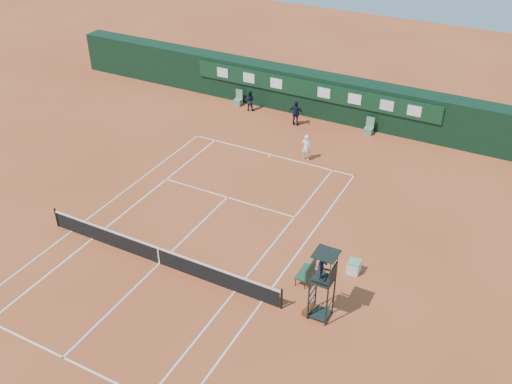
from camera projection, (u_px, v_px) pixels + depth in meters
ground at (160, 263)px, 27.02m from camera, size 90.00×90.00×0.00m
court_lines at (160, 263)px, 27.02m from camera, size 11.05×23.85×0.01m
tennis_net at (159, 255)px, 26.74m from camera, size 12.90×0.10×1.10m
back_wall at (315, 94)px, 40.10m from camera, size 40.00×1.65×3.00m
linesman_chair_left at (238, 101)px, 41.96m from camera, size 0.55×0.50×1.15m
linesman_chair_right at (369, 130)px, 38.06m from camera, size 0.55×0.50×1.15m
umpire_chair at (323, 272)px, 22.82m from camera, size 0.96×0.95×3.42m
player_bench at (308, 271)px, 25.68m from camera, size 0.56×1.20×1.10m
tennis_bag at (309, 310)px, 24.25m from camera, size 0.48×0.76×0.26m
cooler at (354, 267)px, 26.32m from camera, size 0.57×0.57×0.65m
tennis_ball at (286, 175)px, 33.71m from camera, size 0.06×0.06×0.06m
player at (306, 147)px, 34.86m from camera, size 0.65×0.46×1.70m
ball_kid_left at (250, 101)px, 40.97m from camera, size 0.83×0.71×1.50m
ball_kid_right at (296, 113)px, 38.86m from camera, size 1.08×0.54×1.78m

